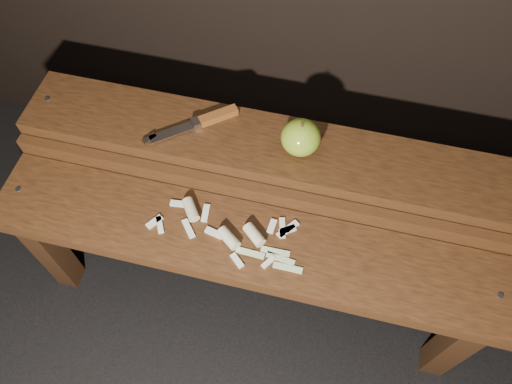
% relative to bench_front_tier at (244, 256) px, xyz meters
% --- Properties ---
extents(ground, '(60.00, 60.00, 0.00)m').
position_rel_bench_front_tier_xyz_m(ground, '(0.00, 0.06, -0.35)').
color(ground, black).
extents(bench_front_tier, '(1.20, 0.20, 0.42)m').
position_rel_bench_front_tier_xyz_m(bench_front_tier, '(0.00, 0.00, 0.00)').
color(bench_front_tier, black).
rests_on(bench_front_tier, ground).
extents(bench_rear_tier, '(1.20, 0.21, 0.50)m').
position_rel_bench_front_tier_xyz_m(bench_rear_tier, '(0.00, 0.23, 0.06)').
color(bench_rear_tier, black).
rests_on(bench_rear_tier, ground).
extents(apple, '(0.09, 0.09, 0.09)m').
position_rel_bench_front_tier_xyz_m(apple, '(0.08, 0.23, 0.19)').
color(apple, olive).
rests_on(apple, bench_rear_tier).
extents(knife, '(0.20, 0.16, 0.02)m').
position_rel_bench_front_tier_xyz_m(knife, '(-0.15, 0.25, 0.16)').
color(knife, brown).
rests_on(knife, bench_rear_tier).
extents(apple_scraps, '(0.37, 0.15, 0.03)m').
position_rel_bench_front_tier_xyz_m(apple_scraps, '(-0.04, 0.02, 0.08)').
color(apple_scraps, beige).
rests_on(apple_scraps, bench_front_tier).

